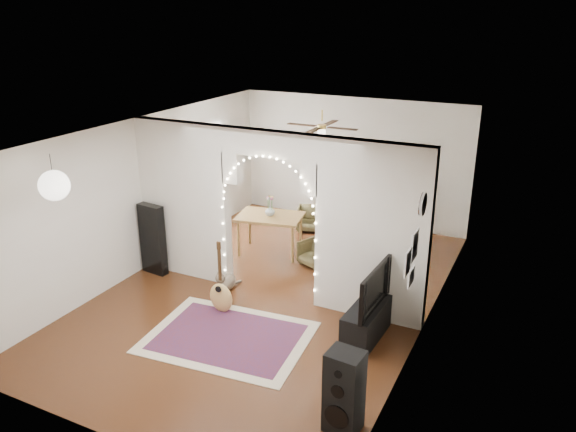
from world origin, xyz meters
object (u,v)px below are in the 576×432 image
at_px(floor_speaker, 344,392).
at_px(media_console, 366,322).
at_px(acoustic_guitar, 221,286).
at_px(dining_chair_right, 310,219).
at_px(dining_chair_left, 315,253).
at_px(bookcase, 368,217).
at_px(dining_table, 270,219).

relative_size(floor_speaker, media_console, 0.98).
height_order(acoustic_guitar, dining_chair_right, acoustic_guitar).
height_order(floor_speaker, dining_chair_left, floor_speaker).
bearing_deg(dining_chair_left, acoustic_guitar, -82.98).
bearing_deg(media_console, dining_chair_left, 132.88).
bearing_deg(bookcase, dining_chair_left, -103.38).
xyz_separation_m(acoustic_guitar, bookcase, (1.26, 3.24, 0.25)).
distance_m(media_console, dining_table, 3.35).
bearing_deg(dining_table, floor_speaker, -63.81).
xyz_separation_m(acoustic_guitar, media_console, (2.24, 0.27, -0.18)).
relative_size(media_console, dining_chair_left, 2.01).
relative_size(bookcase, dining_chair_left, 2.75).
distance_m(floor_speaker, dining_table, 4.92).
xyz_separation_m(bookcase, dining_chair_left, (-0.64, -1.05, -0.46)).
distance_m(floor_speaker, bookcase, 5.03).
bearing_deg(dining_table, dining_chair_left, -18.15).
bearing_deg(dining_table, bookcase, 18.60).
distance_m(bookcase, dining_chair_right, 1.56).
bearing_deg(floor_speaker, acoustic_guitar, 153.35).
bearing_deg(dining_chair_right, dining_table, -115.78).
distance_m(media_console, dining_chair_left, 2.52).
distance_m(acoustic_guitar, dining_table, 2.36).
height_order(floor_speaker, media_console, floor_speaker).
xyz_separation_m(acoustic_guitar, dining_chair_right, (-0.16, 3.73, -0.18)).
bearing_deg(dining_chair_right, media_console, -72.61).
bearing_deg(floor_speaker, dining_chair_left, 122.55).
height_order(acoustic_guitar, dining_chair_left, acoustic_guitar).
distance_m(acoustic_guitar, dining_chair_right, 3.73).
relative_size(floor_speaker, bookcase, 0.72).
xyz_separation_m(media_console, bookcase, (-0.98, 2.97, 0.43)).
distance_m(bookcase, dining_chair_left, 1.31).
bearing_deg(dining_chair_left, dining_table, -164.45).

